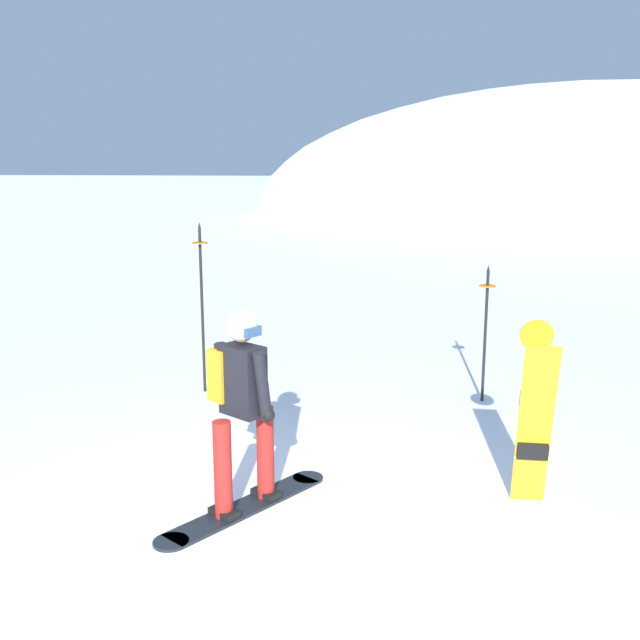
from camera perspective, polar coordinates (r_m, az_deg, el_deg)
ground_plane at (r=5.98m, az=-3.55°, el=-16.53°), size 300.00×300.00×0.00m
ridge_peak_main at (r=45.11m, az=19.92°, el=7.85°), size 37.85×34.06×14.28m
snowboarder_main at (r=6.10m, az=-6.18°, el=-6.57°), size 1.14×1.58×1.71m
spare_snowboard at (r=6.34m, az=16.40°, el=-7.24°), size 0.28×0.44×1.61m
piste_marker_near at (r=9.01m, az=12.79°, el=-0.28°), size 0.20×0.20×1.69m
piste_marker_far at (r=9.23m, az=-9.20°, el=1.78°), size 0.20×0.20×2.16m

